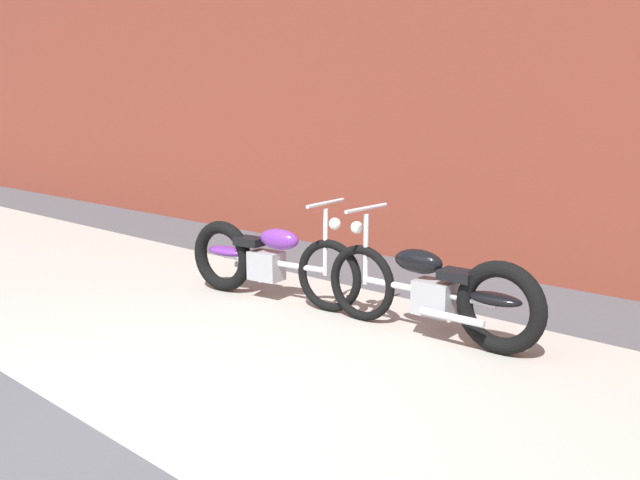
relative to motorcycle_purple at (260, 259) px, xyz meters
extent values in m
plane|color=#47474C|center=(1.31, -2.55, -0.40)|extent=(80.00, 80.00, 0.00)
cube|color=#9E998E|center=(1.31, -0.80, -0.40)|extent=(36.00, 3.50, 0.01)
cube|color=brown|center=(1.31, 2.65, 2.50)|extent=(36.00, 0.50, 5.80)
torus|color=black|center=(0.80, 0.12, -0.06)|extent=(0.68, 0.18, 0.68)
torus|color=black|center=(-0.49, -0.08, -0.03)|extent=(0.74, 0.24, 0.73)
cylinder|color=silver|center=(0.16, 0.02, -0.02)|extent=(1.23, 0.24, 0.06)
cube|color=#99999E|center=(0.08, 0.01, -0.06)|extent=(0.35, 0.27, 0.28)
ellipsoid|color=#6B2D93|center=(0.23, 0.03, 0.22)|extent=(0.46, 0.25, 0.20)
ellipsoid|color=#6B2D93|center=(-0.44, -0.07, 0.03)|extent=(0.46, 0.24, 0.10)
cube|color=black|center=(-0.12, -0.02, 0.16)|extent=(0.31, 0.24, 0.08)
cylinder|color=silver|center=(0.76, 0.11, 0.25)|extent=(0.05, 0.05, 0.62)
cylinder|color=silver|center=(0.76, 0.11, 0.61)|extent=(0.12, 0.58, 0.03)
sphere|color=white|center=(0.86, 0.13, 0.43)|extent=(0.11, 0.11, 0.11)
cylinder|color=silver|center=(-0.18, 0.12, -0.14)|extent=(0.55, 0.14, 0.06)
torus|color=black|center=(1.19, 0.12, -0.06)|extent=(0.68, 0.11, 0.68)
torus|color=black|center=(2.48, 0.18, -0.03)|extent=(0.74, 0.17, 0.73)
cylinder|color=silver|center=(1.84, 0.15, -0.02)|extent=(1.24, 0.12, 0.06)
cube|color=#99999E|center=(1.92, 0.15, -0.06)|extent=(0.33, 0.24, 0.28)
ellipsoid|color=black|center=(1.76, 0.14, 0.22)|extent=(0.45, 0.21, 0.20)
ellipsoid|color=black|center=(2.44, 0.18, 0.03)|extent=(0.45, 0.20, 0.10)
cube|color=black|center=(2.12, 0.16, 0.16)|extent=(0.29, 0.21, 0.08)
cylinder|color=silver|center=(1.23, 0.12, 0.25)|extent=(0.05, 0.05, 0.62)
cylinder|color=silver|center=(1.23, 0.12, 0.61)|extent=(0.06, 0.58, 0.03)
sphere|color=white|center=(1.13, 0.11, 0.43)|extent=(0.11, 0.11, 0.11)
cylinder|color=silver|center=(2.16, 0.01, -0.14)|extent=(0.55, 0.09, 0.06)
camera|label=1|loc=(4.78, -4.37, 1.45)|focal=37.83mm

